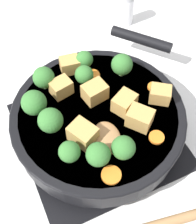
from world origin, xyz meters
name	(u,v)px	position (x,y,z in m)	size (l,w,h in m)	color
ground_plane	(98,135)	(0.00, 0.00, 0.00)	(2.40, 2.40, 0.00)	white
front_burner_grate	(98,132)	(0.00, 0.00, 0.01)	(0.31, 0.31, 0.03)	black
skillet_pan	(98,119)	(0.00, 0.00, 0.06)	(0.38, 0.41, 0.06)	black
wooden_spoon	(124,189)	(-0.16, 0.03, 0.09)	(0.23, 0.26, 0.02)	#A87A4C
tofu_cube_center_large	(95,92)	(0.03, -0.01, 0.10)	(0.04, 0.03, 0.03)	tan
tofu_cube_near_handle	(160,94)	(-0.02, -0.12, 0.10)	(0.04, 0.03, 0.03)	tan
tofu_cube_east_chunk	(140,118)	(-0.05, -0.06, 0.10)	(0.04, 0.04, 0.04)	tan
tofu_cube_west_chunk	(83,134)	(-0.04, 0.05, 0.10)	(0.05, 0.04, 0.04)	tan
tofu_cube_back_piece	(61,87)	(0.07, 0.05, 0.10)	(0.04, 0.03, 0.03)	tan
tofu_cube_front_piece	(70,65)	(0.12, 0.01, 0.10)	(0.04, 0.03, 0.03)	tan
tofu_cube_mid_small	(124,103)	(-0.01, -0.05, 0.10)	(0.04, 0.03, 0.03)	tan
broccoli_floret_near_spoon	(34,103)	(0.05, 0.11, 0.12)	(0.05, 0.05, 0.05)	#709956
broccoli_floret_center_top	(44,78)	(0.10, 0.07, 0.11)	(0.04, 0.04, 0.05)	#709956
broccoli_floret_east_rim	(122,65)	(0.07, -0.08, 0.11)	(0.04, 0.04, 0.05)	#709956
broccoli_floret_west_rim	(51,121)	(0.00, 0.09, 0.11)	(0.05, 0.05, 0.05)	#709956
broccoli_floret_north_edge	(98,155)	(-0.09, 0.04, 0.11)	(0.04, 0.04, 0.05)	#709956
broccoli_floret_south_cluster	(84,60)	(0.11, -0.02, 0.11)	(0.04, 0.04, 0.04)	#709956
broccoli_floret_mid_floret	(69,152)	(-0.07, 0.08, 0.11)	(0.04, 0.04, 0.04)	#709956
broccoli_floret_small_inner	(125,147)	(-0.10, 0.00, 0.11)	(0.04, 0.04, 0.05)	#709956
broccoli_floret_tall_stem	(84,75)	(0.08, -0.01, 0.11)	(0.04, 0.04, 0.04)	#709956
carrot_slice_orange_thin	(157,137)	(-0.10, -0.07, 0.09)	(0.03, 0.03, 0.01)	orange
carrot_slice_near_center	(111,175)	(-0.13, 0.03, 0.09)	(0.03, 0.03, 0.01)	orange
carrot_slice_edge_slice	(153,87)	(0.01, -0.13, 0.09)	(0.02, 0.02, 0.01)	orange
carrot_slice_under_broccoli	(92,76)	(0.09, -0.03, 0.09)	(0.03, 0.03, 0.01)	orange
salt_shaker	(127,9)	(0.30, -0.22, 0.04)	(0.04, 0.04, 0.09)	white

